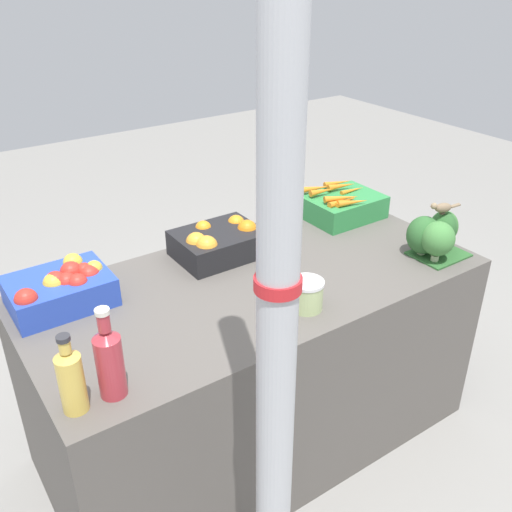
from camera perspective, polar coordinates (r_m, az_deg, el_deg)
ground_plane at (r=2.72m, az=0.00°, el=-17.27°), size 10.00×10.00×0.00m
market_table at (r=2.44m, az=0.00°, el=-10.55°), size 1.77×0.85×0.81m
support_pole at (r=1.27m, az=2.11°, el=-7.34°), size 0.10×0.10×2.39m
apple_crate at (r=2.14m, az=-18.84°, el=-3.00°), size 0.35×0.27×0.15m
orange_crate at (r=2.36m, az=-3.79°, el=1.41°), size 0.35×0.27×0.14m
carrot_crate at (r=2.74m, az=8.63°, el=5.04°), size 0.35×0.28×0.15m
broccoli_pile at (r=2.46m, az=17.54°, el=2.14°), size 0.26×0.21×0.19m
juice_bottle_golden at (r=1.64m, az=-18.01°, el=-11.63°), size 0.07×0.07×0.25m
juice_bottle_ruby at (r=1.66m, az=-14.45°, el=-10.07°), size 0.08×0.08×0.29m
pickle_jar at (r=2.01m, az=5.09°, el=-3.87°), size 0.12×0.12×0.11m
sparrow_bird at (r=2.41m, az=18.12°, el=4.63°), size 0.13×0.06×0.05m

